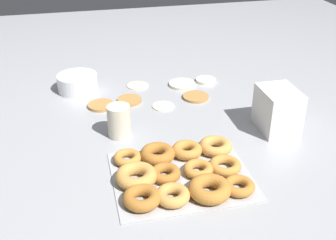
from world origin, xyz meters
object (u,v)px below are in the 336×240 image
Objects in this scene: donut_tray at (180,172)px; container_stack at (278,110)px; pancake_6 at (101,105)px; pancake_2 at (196,97)px; paper_cup at (119,121)px; pancake_5 at (182,84)px; pancake_3 at (163,106)px; pancake_4 at (206,80)px; pancake_1 at (130,100)px; batter_bowl at (78,83)px; pancake_0 at (138,85)px.

container_stack reaches higher than donut_tray.
pancake_6 is 0.66× the size of container_stack.
pancake_2 is 0.93× the size of paper_cup.
pancake_2 is at bearing 124.21° from container_stack.
pancake_5 is at bearing 117.68° from container_stack.
pancake_3 is at bearing 83.66° from donut_tray.
pancake_4 is at bearing 66.21° from donut_tray.
batter_bowl reaches higher than pancake_1.
pancake_0 is 0.55× the size of batter_bowl.
paper_cup is at bearing 171.70° from container_stack.
container_stack is at bearing -34.88° from pancake_1.
pancake_1 is 0.24× the size of donut_tray.
pancake_1 is 0.26m from paper_cup.
container_stack is at bearing 26.45° from donut_tray.
container_stack is (0.46, -0.32, 0.07)m from pancake_1.
batter_bowl is (-0.19, 0.15, 0.03)m from pancake_1.
donut_tray is at bearing -113.79° from pancake_4.
donut_tray is 2.44× the size of batter_bowl.
container_stack is (0.20, -0.29, 0.07)m from pancake_2.
pancake_1 is at bearing -38.18° from batter_bowl.
pancake_6 is 0.25× the size of donut_tray.
batter_bowl is at bearing 158.65° from pancake_2.
pancake_1 reaches higher than pancake_5.
paper_cup is at bearing -146.66° from pancake_2.
container_stack is 0.53m from paper_cup.
pancake_3 is (0.06, -0.21, -0.00)m from pancake_0.
paper_cup is (0.12, -0.39, 0.02)m from batter_bowl.
pancake_5 is at bearing -172.93° from pancake_4.
pancake_6 is 0.53m from donut_tray.
pancake_4 is at bearing 39.20° from pancake_3.
pancake_0 is 0.29m from pancake_4.
pancake_2 is 0.64× the size of batter_bowl.
batter_bowl is 1.47× the size of paper_cup.
paper_cup reaches higher than pancake_4.
pancake_3 is at bearing -140.80° from pancake_4.
batter_bowl reaches higher than pancake_2.
pancake_0 is 0.40m from paper_cup.
pancake_4 is at bearing -4.11° from pancake_0.
batter_bowl is (-0.53, 0.03, 0.03)m from pancake_4.
pancake_2 is at bearing -5.85° from pancake_1.
pancake_5 is 1.11× the size of pancake_6.
container_stack reaches higher than pancake_2.
pancake_2 is at bearing -1.51° from pancake_6.
pancake_5 is at bearing 18.63° from pancake_6.
donut_tray is (0.18, -0.49, 0.01)m from pancake_6.
container_stack is at bearing -8.30° from paper_cup.
pancake_4 is at bearing 18.33° from pancake_1.
paper_cup is at bearing -131.77° from pancake_5.
batter_bowl is (-0.24, 0.01, 0.03)m from pancake_0.
pancake_3 is 0.38m from batter_bowl.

